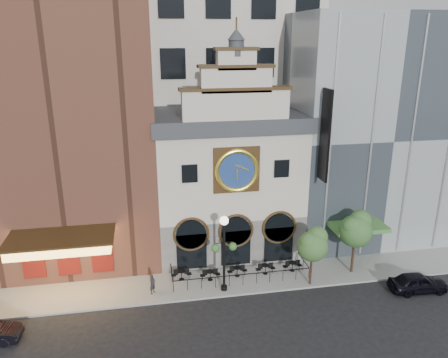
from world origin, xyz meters
TOP-DOWN VIEW (x-y plane):
  - ground at (0.00, 0.00)m, footprint 120.00×120.00m
  - sidewalk at (0.00, 2.50)m, footprint 44.00×5.00m
  - clock_building at (0.00, 7.82)m, footprint 12.60×8.78m
  - theater_building at (-13.00, 9.96)m, footprint 14.00×15.60m
  - retail_building at (12.99, 9.99)m, footprint 14.00×14.40m
  - office_tower at (0.00, 20.00)m, footprint 20.00×16.00m
  - cafe_railing at (0.00, 2.50)m, footprint 10.60×2.60m
  - bistro_0 at (-4.55, 2.81)m, footprint 1.58×0.68m
  - bistro_1 at (-2.36, 2.36)m, footprint 1.58×0.68m
  - bistro_2 at (-0.16, 2.55)m, footprint 1.58×0.68m
  - bistro_3 at (2.13, 2.50)m, footprint 1.58×0.68m
  - bistro_4 at (4.41, 2.54)m, footprint 1.58×0.68m
  - car_right at (12.76, -1.78)m, footprint 4.40×1.97m
  - pedestrian at (-6.81, 1.32)m, footprint 0.62×0.66m
  - lamppost at (-1.54, 0.82)m, footprint 1.91×0.68m
  - tree_left at (5.14, 0.43)m, footprint 2.40×2.31m
  - tree_right at (9.11, 1.58)m, footprint 2.69×2.59m

SIDE VIEW (x-z plane):
  - ground at x=0.00m, z-range 0.00..0.00m
  - sidewalk at x=0.00m, z-range 0.00..0.15m
  - cafe_railing at x=0.00m, z-range 0.15..1.05m
  - bistro_0 at x=-4.55m, z-range 0.16..1.06m
  - bistro_1 at x=-2.36m, z-range 0.16..1.06m
  - bistro_2 at x=-0.16m, z-range 0.16..1.06m
  - bistro_3 at x=2.13m, z-range 0.16..1.06m
  - bistro_4 at x=4.41m, z-range 0.16..1.06m
  - car_right at x=12.76m, z-range 0.00..1.47m
  - pedestrian at x=-6.81m, z-range 0.15..1.67m
  - tree_left at x=5.14m, z-range 1.23..5.86m
  - lamppost at x=-1.54m, z-range 0.86..6.82m
  - tree_right at x=9.11m, z-range 1.36..6.53m
  - clock_building at x=0.00m, z-range -2.64..16.01m
  - retail_building at x=12.99m, z-range 0.14..20.14m
  - theater_building at x=-13.00m, z-range 0.10..25.10m
  - office_tower at x=0.00m, z-range 0.00..40.00m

